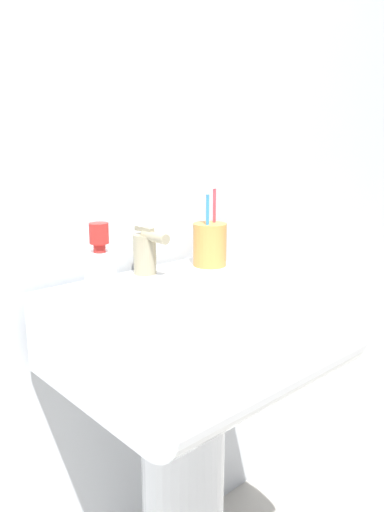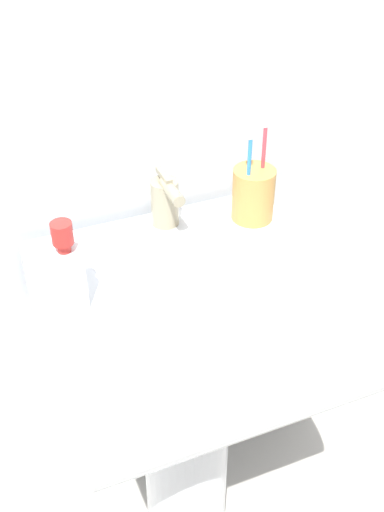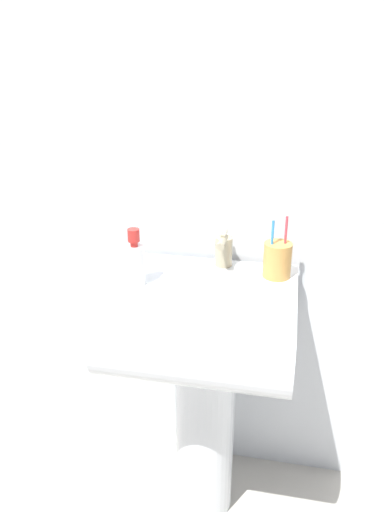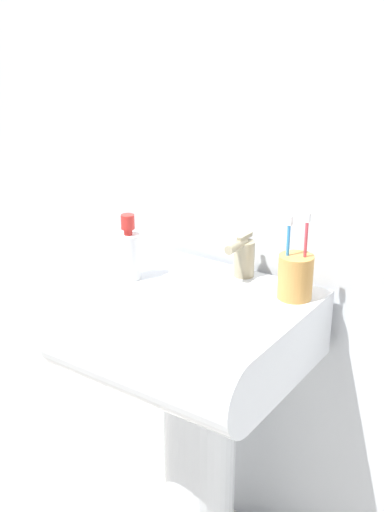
% 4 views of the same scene
% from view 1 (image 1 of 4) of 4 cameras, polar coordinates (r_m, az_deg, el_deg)
% --- Properties ---
extents(wall_back, '(5.00, 0.05, 2.40)m').
position_cam_1_polar(wall_back, '(1.14, -9.56, 18.64)').
color(wall_back, silver).
rests_on(wall_back, ground).
extents(sink_pedestal, '(0.18, 0.18, 0.63)m').
position_cam_1_polar(sink_pedestal, '(1.22, -1.03, -25.93)').
color(sink_pedestal, white).
rests_on(sink_pedestal, ground).
extents(sink_basin, '(0.48, 0.47, 0.16)m').
position_cam_1_polar(sink_basin, '(0.98, 1.09, -9.24)').
color(sink_basin, white).
rests_on(sink_basin, sink_pedestal).
extents(faucet, '(0.05, 0.10, 0.11)m').
position_cam_1_polar(faucet, '(1.10, -5.27, 0.53)').
color(faucet, tan).
rests_on(faucet, sink_basin).
extents(toothbrush_cup, '(0.08, 0.08, 0.20)m').
position_cam_1_polar(toothbrush_cup, '(1.17, 2.06, 1.40)').
color(toothbrush_cup, '#D19347').
rests_on(toothbrush_cup, sink_basin).
extents(soap_bottle, '(0.05, 0.05, 0.16)m').
position_cam_1_polar(soap_bottle, '(0.85, -10.37, -2.62)').
color(soap_bottle, white).
rests_on(soap_bottle, sink_basin).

